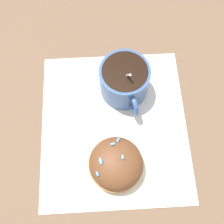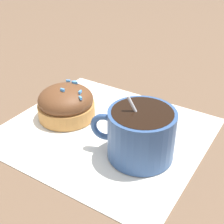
# 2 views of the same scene
# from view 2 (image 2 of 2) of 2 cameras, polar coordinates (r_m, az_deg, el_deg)

# --- Properties ---
(ground_plane) EXTENTS (3.00, 3.00, 0.00)m
(ground_plane) POSITION_cam_2_polar(r_m,az_deg,el_deg) (0.50, -1.33, -3.67)
(ground_plane) COLOR brown
(paper_napkin) EXTENTS (0.34, 0.31, 0.00)m
(paper_napkin) POSITION_cam_2_polar(r_m,az_deg,el_deg) (0.50, -1.34, -3.53)
(paper_napkin) COLOR white
(paper_napkin) RESTS_ON ground_plane
(coffee_cup) EXTENTS (0.12, 0.09, 0.09)m
(coffee_cup) POSITION_cam_2_polar(r_m,az_deg,el_deg) (0.43, 5.21, -3.67)
(coffee_cup) COLOR #335184
(coffee_cup) RESTS_ON paper_napkin
(frosted_pastry) EXTENTS (0.10, 0.10, 0.06)m
(frosted_pastry) POSITION_cam_2_polar(r_m,az_deg,el_deg) (0.53, -8.40, 1.59)
(frosted_pastry) COLOR #C18442
(frosted_pastry) RESTS_ON paper_napkin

